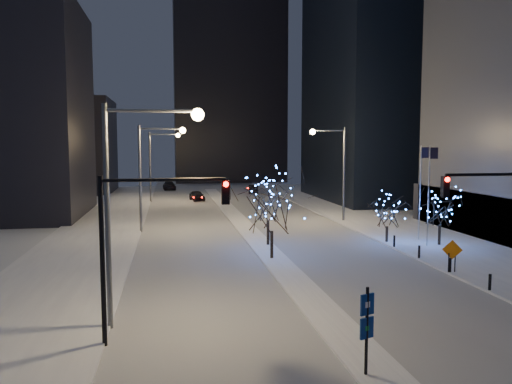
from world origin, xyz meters
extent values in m
plane|color=silver|center=(0.00, 0.00, 0.00)|extent=(160.00, 160.00, 0.00)
cube|color=#ADB2BC|center=(0.00, 35.00, 0.01)|extent=(20.00, 130.00, 0.02)
cube|color=white|center=(0.00, 30.00, 0.07)|extent=(2.00, 80.00, 0.15)
cube|color=white|center=(15.00, 20.00, 0.07)|extent=(10.00, 90.00, 0.15)
cube|color=white|center=(-14.00, 20.00, 0.07)|extent=(8.00, 90.00, 0.15)
cube|color=black|center=(-26.00, 70.00, 8.00)|extent=(18.00, 16.00, 16.00)
cube|color=black|center=(6.00, 92.00, 21.00)|extent=(24.00, 14.00, 42.00)
cylinder|color=#595E66|center=(-10.00, 2.00, 5.00)|extent=(0.24, 0.24, 10.00)
cylinder|color=#595E66|center=(-8.00, 2.00, 9.70)|extent=(4.00, 0.16, 0.16)
sphere|color=#FFD37F|center=(-6.00, 2.00, 9.55)|extent=(0.56, 0.56, 0.56)
cylinder|color=#595E66|center=(-10.00, 27.00, 5.00)|extent=(0.24, 0.24, 10.00)
cylinder|color=#595E66|center=(-8.00, 27.00, 9.70)|extent=(4.00, 0.16, 0.16)
sphere|color=#FFD37F|center=(-6.00, 27.00, 9.55)|extent=(0.56, 0.56, 0.56)
cylinder|color=#595E66|center=(-10.00, 52.00, 5.00)|extent=(0.24, 0.24, 10.00)
cylinder|color=#595E66|center=(-8.00, 52.00, 9.70)|extent=(4.00, 0.16, 0.16)
sphere|color=#FFD37F|center=(-6.00, 52.00, 9.55)|extent=(0.56, 0.56, 0.56)
cylinder|color=#595E66|center=(11.00, 30.00, 5.00)|extent=(0.24, 0.24, 10.00)
cylinder|color=#595E66|center=(9.25, 30.00, 9.70)|extent=(3.50, 0.16, 0.16)
sphere|color=#FFD37F|center=(7.50, 30.00, 9.55)|extent=(0.56, 0.56, 0.56)
cylinder|color=black|center=(-10.00, 0.00, 3.50)|extent=(0.20, 0.20, 7.00)
cylinder|color=black|center=(-7.50, 0.00, 6.80)|extent=(5.00, 0.14, 0.14)
cube|color=black|center=(-5.00, 0.00, 6.25)|extent=(0.32, 0.28, 1.00)
sphere|color=#FF0C05|center=(-5.00, -0.18, 6.60)|extent=(0.22, 0.22, 0.22)
cylinder|color=black|center=(8.00, 1.00, 6.80)|extent=(5.00, 0.14, 0.14)
cube|color=black|center=(5.50, 1.00, 6.25)|extent=(0.32, 0.28, 1.00)
sphere|color=#FF0C05|center=(5.50, 0.82, 6.60)|extent=(0.22, 0.22, 0.22)
cylinder|color=silver|center=(13.00, 16.00, 4.15)|extent=(0.10, 0.10, 8.00)
cube|color=black|center=(13.35, 16.00, 7.55)|extent=(0.70, 0.03, 0.90)
cylinder|color=silver|center=(13.60, 18.50, 4.15)|extent=(0.10, 0.10, 8.00)
cube|color=black|center=(13.95, 18.50, 7.55)|extent=(0.70, 0.03, 0.90)
cylinder|color=black|center=(10.20, 4.00, 0.60)|extent=(0.16, 0.16, 0.90)
cylinder|color=black|center=(10.20, 8.00, 0.60)|extent=(0.16, 0.16, 0.90)
cylinder|color=black|center=(10.20, 12.00, 0.60)|extent=(0.16, 0.16, 0.90)
cylinder|color=black|center=(10.20, 16.00, 0.60)|extent=(0.16, 0.16, 0.90)
imported|color=black|center=(-3.35, 52.84, 0.73)|extent=(2.43, 4.52, 1.46)
imported|color=black|center=(6.63, 62.50, 0.71)|extent=(2.00, 4.46, 1.42)
imported|color=black|center=(-7.36, 71.34, 0.76)|extent=(2.50, 5.36, 1.51)
cylinder|color=black|center=(-0.17, 13.85, 1.12)|extent=(0.22, 0.22, 1.94)
cylinder|color=black|center=(0.50, 18.57, 1.13)|extent=(0.22, 0.22, 1.96)
cylinder|color=black|center=(14.16, 16.17, 0.95)|extent=(0.22, 0.22, 1.61)
cylinder|color=black|center=(10.50, 18.06, 0.79)|extent=(0.22, 0.22, 1.29)
cylinder|color=black|center=(-0.56, -4.51, 1.65)|extent=(0.11, 0.11, 3.29)
cube|color=navy|center=(-0.56, -4.51, 2.68)|extent=(0.57, 0.28, 0.75)
cube|color=navy|center=(-0.56, -4.51, 1.83)|extent=(0.57, 0.28, 0.75)
cylinder|color=black|center=(10.08, 7.98, 0.76)|extent=(0.07, 0.07, 1.22)
cylinder|color=black|center=(10.52, 7.98, 0.76)|extent=(0.07, 0.07, 1.22)
cube|color=orange|center=(10.30, 7.98, 1.59)|extent=(1.17, 0.53, 1.25)
camera|label=1|loc=(-7.28, -20.49, 8.22)|focal=35.00mm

